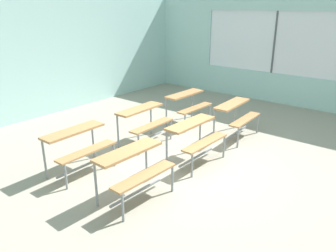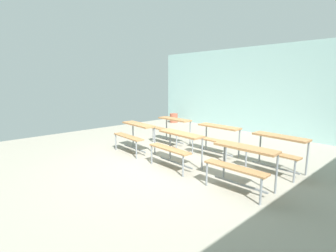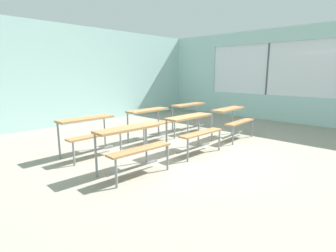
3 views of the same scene
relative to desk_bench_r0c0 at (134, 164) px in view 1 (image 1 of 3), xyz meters
The scene contains 9 objects.
ground 1.43m from the desk_bench_r0c0, ahead, with size 10.00×9.00×0.05m, color gray.
wall_back 4.88m from the desk_bench_r0c0, 74.22° to the left, with size 10.00×0.12×3.00m, color #A8D1CC.
wall_right 6.36m from the desk_bench_r0c0, ahead, with size 0.12×9.00×3.00m.
desk_bench_r0c0 is the anchor object (origin of this frame).
desk_bench_r0c1 1.55m from the desk_bench_r0c0, ahead, with size 1.11×0.62×0.74m.
desk_bench_r0c2 3.10m from the desk_bench_r0c0, ahead, with size 1.12×0.64×0.74m.
desk_bench_r1c0 1.30m from the desk_bench_r0c0, 89.86° to the left, with size 1.11×0.60×0.74m.
desk_bench_r1c1 2.07m from the desk_bench_r0c0, 38.93° to the left, with size 1.11×0.61×0.74m.
desk_bench_r1c2 3.38m from the desk_bench_r0c0, 22.46° to the left, with size 1.12×0.62×0.74m.
Camera 1 is at (-4.29, -3.16, 2.70)m, focal length 35.28 mm.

